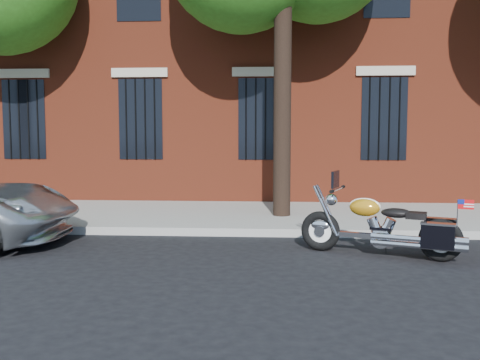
{
  "coord_description": "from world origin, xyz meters",
  "views": [
    {
      "loc": [
        0.34,
        -8.18,
        1.89
      ],
      "look_at": [
        -0.24,
        0.8,
        1.08
      ],
      "focal_mm": 40.0,
      "sensor_mm": 36.0,
      "label": 1
    }
  ],
  "objects": [
    {
      "name": "ground",
      "position": [
        0.0,
        0.0,
        0.0
      ],
      "size": [
        120.0,
        120.0,
        0.0
      ],
      "primitive_type": "plane",
      "color": "black",
      "rests_on": "ground"
    },
    {
      "name": "sidewalk",
      "position": [
        0.0,
        3.26,
        0.07
      ],
      "size": [
        40.0,
        3.6,
        0.15
      ],
      "primitive_type": "cube",
      "color": "gray",
      "rests_on": "ground"
    },
    {
      "name": "motorcycle",
      "position": [
        2.04,
        -0.11,
        0.43
      ],
      "size": [
        2.33,
        1.3,
        1.28
      ],
      "rotation": [
        0.0,
        0.0,
        -0.35
      ],
      "color": "black",
      "rests_on": "ground"
    },
    {
      "name": "curb",
      "position": [
        0.0,
        1.38,
        0.07
      ],
      "size": [
        40.0,
        0.16,
        0.15
      ],
      "primitive_type": "cube",
      "color": "gray",
      "rests_on": "ground"
    },
    {
      "name": "building",
      "position": [
        0.0,
        10.06,
        6.0
      ],
      "size": [
        26.0,
        10.08,
        12.0
      ],
      "color": "maroon",
      "rests_on": "ground"
    }
  ]
}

